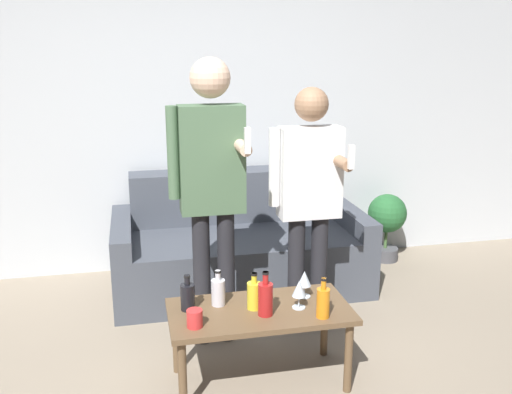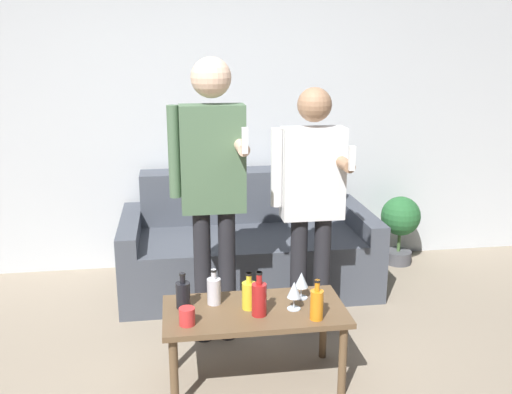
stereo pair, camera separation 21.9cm
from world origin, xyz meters
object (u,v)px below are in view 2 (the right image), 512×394
(coffee_table, at_px, (255,318))
(person_standing_right, at_px, (312,191))
(bottle_orange, at_px, (317,304))
(couch, at_px, (247,246))
(person_standing_left, at_px, (212,177))

(coffee_table, distance_m, person_standing_right, 0.90)
(coffee_table, relative_size, bottle_orange, 4.50)
(couch, relative_size, coffee_table, 1.92)
(coffee_table, relative_size, person_standing_right, 0.63)
(bottle_orange, bearing_deg, person_standing_left, 125.29)
(coffee_table, bearing_deg, couch, 84.21)
(couch, distance_m, coffee_table, 1.36)
(couch, bearing_deg, bottle_orange, -83.87)
(couch, height_order, person_standing_right, person_standing_right)
(coffee_table, xyz_separation_m, bottle_orange, (0.30, -0.16, 0.14))
(bottle_orange, distance_m, person_standing_left, 0.98)
(bottle_orange, height_order, person_standing_left, person_standing_left)
(couch, height_order, person_standing_left, person_standing_left)
(bottle_orange, bearing_deg, coffee_table, 151.75)
(coffee_table, bearing_deg, person_standing_right, 52.09)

